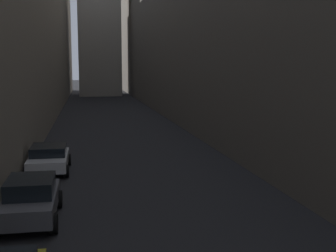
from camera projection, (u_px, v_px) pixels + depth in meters
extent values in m
plane|color=#232326|center=(112.00, 119.00, 44.61)|extent=(264.00, 264.00, 0.00)
cube|color=#60594F|center=(213.00, 0.00, 46.89)|extent=(10.92, 108.00, 24.48)
cube|color=#4C4C51|center=(31.00, 203.00, 14.96)|extent=(1.66, 3.90, 0.61)
cube|color=black|center=(31.00, 186.00, 14.89)|extent=(1.53, 2.02, 0.55)
cylinder|color=black|center=(12.00, 201.00, 16.15)|extent=(0.22, 0.65, 0.65)
cylinder|color=black|center=(59.00, 199.00, 16.44)|extent=(0.22, 0.65, 0.65)
cylinder|color=black|center=(54.00, 224.00, 13.86)|extent=(0.22, 0.65, 0.65)
cube|color=silver|center=(49.00, 160.00, 22.00)|extent=(1.82, 3.91, 0.55)
cube|color=black|center=(49.00, 150.00, 22.03)|extent=(1.68, 2.14, 0.46)
cylinder|color=black|center=(33.00, 161.00, 23.16)|extent=(0.22, 0.61, 0.61)
cylinder|color=black|center=(69.00, 160.00, 23.49)|extent=(0.22, 0.61, 0.61)
cylinder|color=black|center=(26.00, 173.00, 20.57)|extent=(0.22, 0.61, 0.61)
cylinder|color=black|center=(67.00, 171.00, 20.90)|extent=(0.22, 0.61, 0.61)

